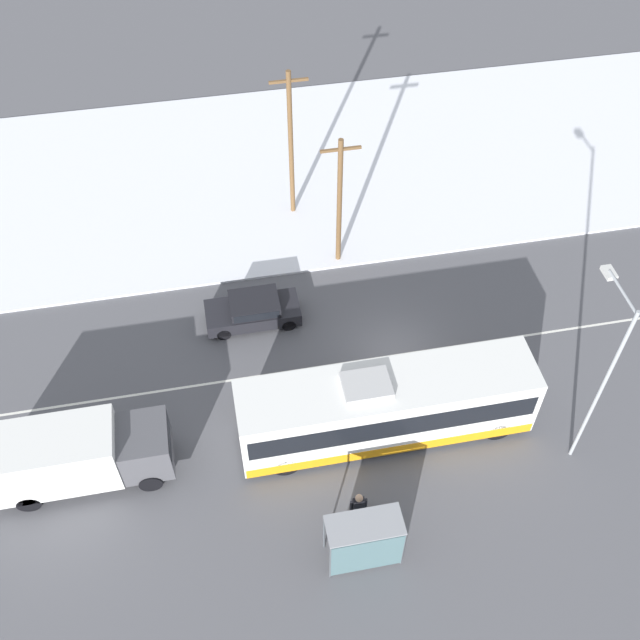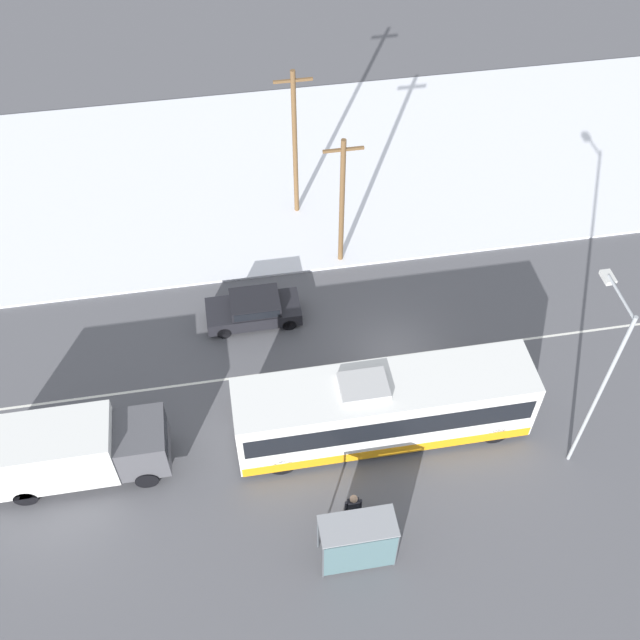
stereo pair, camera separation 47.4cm
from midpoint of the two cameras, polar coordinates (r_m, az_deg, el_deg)
name	(u,v)px [view 2 (the right image)]	position (r m, az deg, el deg)	size (l,w,h in m)	color
ground_plane	(395,357)	(33.00, 6.13, -2.80)	(120.00, 120.00, 0.00)	#56565B
snow_lot	(338,165)	(42.57, 1.70, 11.75)	(80.00, 15.98, 0.12)	white
lane_marking_center	(395,357)	(32.99, 6.13, -2.80)	(60.00, 0.12, 0.00)	silver
city_bus	(383,408)	(29.28, 5.32, -6.70)	(11.53, 2.57, 3.46)	white
box_truck	(69,450)	(29.70, -18.18, -9.42)	(6.94, 2.30, 2.84)	silver
sedan_car	(254,308)	(33.73, -4.65, 0.89)	(4.22, 1.80, 1.40)	black
pedestrian_at_stop	(353,506)	(27.74, 3.05, -13.98)	(0.64, 0.28, 1.78)	#23232D
bus_shelter	(359,542)	(26.51, 3.53, -16.57)	(2.64, 1.20, 2.40)	gray
streetlamp	(601,370)	(27.67, 21.11, -3.61)	(0.36, 2.33, 8.43)	#9EA3A8
utility_pole_roadside	(342,201)	(34.40, 2.09, 9.01)	(1.80, 0.24, 7.05)	brown
utility_pole_snowlot	(295,144)	(36.95, -1.55, 13.29)	(1.80, 0.24, 8.13)	brown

